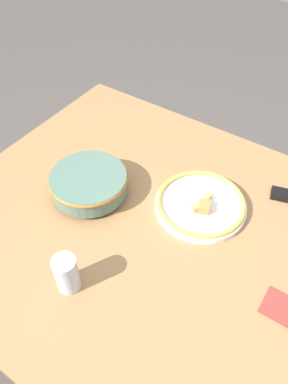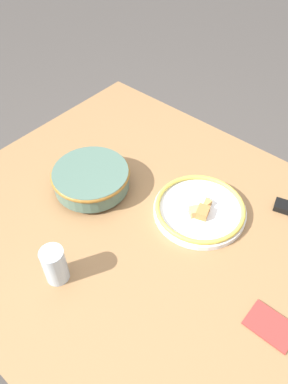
% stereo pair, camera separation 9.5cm
% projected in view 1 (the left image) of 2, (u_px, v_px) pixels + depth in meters
% --- Properties ---
extents(ground_plane, '(8.00, 8.00, 0.00)m').
position_uv_depth(ground_plane, '(155.00, 331.00, 1.65)').
color(ground_plane, '#4C4742').
extents(dining_table, '(1.32, 1.07, 0.74)m').
position_uv_depth(dining_table, '(159.00, 244.00, 1.17)').
color(dining_table, olive).
rests_on(dining_table, ground_plane).
extents(noodle_bowl, '(0.25, 0.25, 0.08)m').
position_uv_depth(noodle_bowl, '(88.00, 183.00, 1.18)').
color(noodle_bowl, '#4C6B5B').
rests_on(noodle_bowl, dining_table).
extents(food_plate, '(0.28, 0.28, 0.04)m').
position_uv_depth(food_plate, '(201.00, 204.00, 1.16)').
color(food_plate, white).
rests_on(food_plate, dining_table).
extents(drinking_glass, '(0.06, 0.06, 0.11)m').
position_uv_depth(drinking_glass, '(67.00, 274.00, 0.95)').
color(drinking_glass, silver).
rests_on(drinking_glass, dining_table).
extents(folded_napkin, '(0.12, 0.08, 0.01)m').
position_uv_depth(folded_napkin, '(286.00, 310.00, 0.93)').
color(folded_napkin, '#B2332D').
rests_on(folded_napkin, dining_table).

